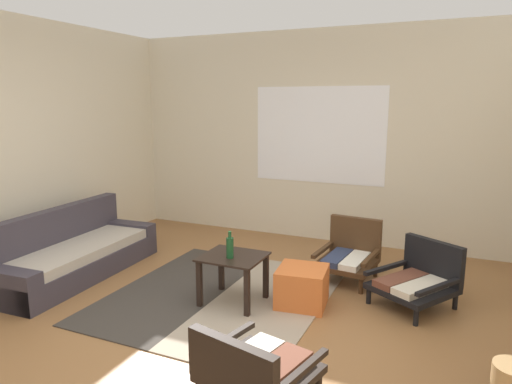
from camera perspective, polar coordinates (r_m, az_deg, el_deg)
The scene contains 10 objects.
ground_plane at distance 3.71m, azimuth -6.86°, elevation -18.13°, with size 7.80×7.80×0.00m, color olive.
far_wall_with_window at distance 6.07m, azimuth 7.91°, elevation 6.73°, with size 5.60×0.13×2.70m.
area_rug at distance 4.48m, azimuth -4.49°, elevation -12.59°, with size 1.92×2.19×0.01m.
couch at distance 5.28m, azimuth -21.72°, elevation -7.20°, with size 0.79×1.93×0.69m.
coffee_table at distance 4.21m, azimuth -2.83°, elevation -9.16°, with size 0.55×0.49×0.45m.
armchair_by_window at distance 4.90m, azimuth 11.48°, elevation -7.36°, with size 0.60×0.64×0.61m.
armchair_striped_foreground at distance 2.99m, azimuth -0.36°, elevation -20.90°, with size 0.75×0.73×0.49m.
armchair_corner at distance 4.46m, azimuth 19.42°, elevation -9.97°, with size 0.83×0.85×0.57m.
ottoman_orange at distance 4.25m, azimuth 5.71°, elevation -11.55°, with size 0.43×0.43×0.35m, color #D1662D.
glass_bottle at distance 4.09m, azimuth -3.24°, elevation -6.80°, with size 0.07×0.07×0.24m.
Camera 1 is at (1.70, -2.75, 1.81)m, focal length 32.39 mm.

